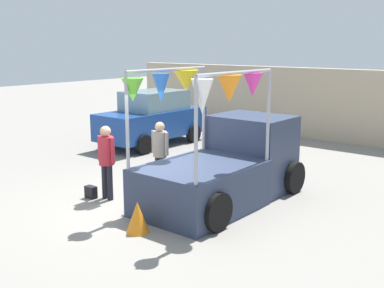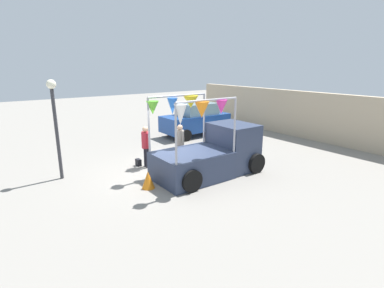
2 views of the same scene
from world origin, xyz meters
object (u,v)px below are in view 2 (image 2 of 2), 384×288
parked_car (196,119)px  street_lamp (55,115)px  vendor_truck (214,151)px  handbag (138,162)px  folded_kite_bundle_tangerine (148,180)px  person_customer (146,143)px  person_vendor (180,140)px

parked_car → street_lamp: street_lamp is taller
vendor_truck → street_lamp: 5.79m
handbag → folded_kite_bundle_tangerine: size_ratio=0.47×
vendor_truck → street_lamp: street_lamp is taller
folded_kite_bundle_tangerine → person_customer: bearing=153.9°
parked_car → handbag: 6.09m
parked_car → folded_kite_bundle_tangerine: size_ratio=6.67×
handbag → street_lamp: 3.66m
parked_car → handbag: size_ratio=14.29×
person_customer → handbag: 0.97m
person_customer → street_lamp: 3.44m
parked_car → person_customer: bearing=-55.8°
street_lamp → folded_kite_bundle_tangerine: street_lamp is taller
person_vendor → handbag: size_ratio=5.83×
person_vendor → handbag: bearing=-111.9°
handbag → street_lamp: size_ratio=0.08×
person_customer → folded_kite_bundle_tangerine: (1.96, -0.96, -0.72)m
person_vendor → person_customer: bearing=-102.1°
vendor_truck → folded_kite_bundle_tangerine: bearing=-92.9°
person_customer → person_vendor: 1.46m
parked_car → street_lamp: size_ratio=1.13×
vendor_truck → person_vendor: vendor_truck is taller
parked_car → folded_kite_bundle_tangerine: parked_car is taller
folded_kite_bundle_tangerine → person_vendor: bearing=124.7°
person_vendor → folded_kite_bundle_tangerine: bearing=-55.3°
person_customer → folded_kite_bundle_tangerine: 2.29m
person_vendor → folded_kite_bundle_tangerine: size_ratio=2.72×
vendor_truck → person_customer: (-2.09, -1.76, 0.16)m
street_lamp → folded_kite_bundle_tangerine: bearing=38.8°
parked_car → person_customer: size_ratio=2.37×
folded_kite_bundle_tangerine → parked_car: bearing=132.0°
parked_car → person_customer: (3.41, -5.01, 0.08)m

